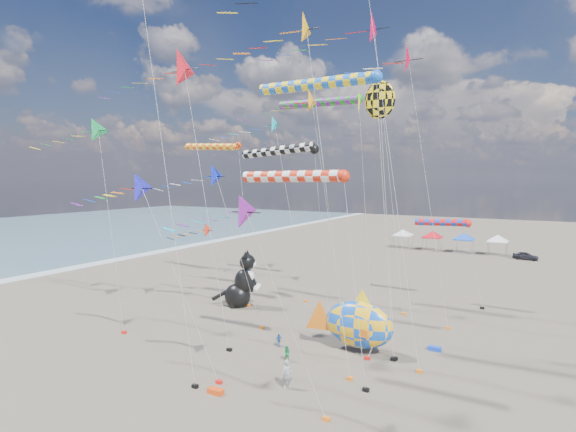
% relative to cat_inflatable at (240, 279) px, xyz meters
% --- Properties ---
extents(ground, '(260.00, 260.00, 0.00)m').
position_rel_cat_inflatable_xyz_m(ground, '(9.57, -16.70, -2.69)').
color(ground, brown).
rests_on(ground, ground).
extents(delta_kite_0, '(12.26, 2.11, 17.19)m').
position_rel_cat_inflatable_xyz_m(delta_kite_0, '(-8.34, -10.53, 13.09)').
color(delta_kite_0, '#149849').
rests_on(delta_kite_0, ground).
extents(delta_kite_1, '(12.40, 2.54, 22.81)m').
position_rel_cat_inflatable_xyz_m(delta_kite_1, '(14.55, 3.16, 18.56)').
color(delta_kite_1, red).
rests_on(delta_kite_1, ground).
extents(delta_kite_2, '(9.45, 1.52, 7.93)m').
position_rel_cat_inflatable_xyz_m(delta_kite_2, '(-4.62, 0.46, 4.05)').
color(delta_kite_2, '#FE3214').
rests_on(delta_kite_2, ground).
extents(delta_kite_3, '(15.53, 3.14, 27.08)m').
position_rel_cat_inflatable_xyz_m(delta_kite_3, '(9.96, 5.17, 22.59)').
color(delta_kite_3, '#CF073F').
rests_on(delta_kite_3, ground).
extents(delta_kite_4, '(8.64, 1.95, 11.47)m').
position_rel_cat_inflatable_xyz_m(delta_kite_4, '(11.64, -14.25, 7.51)').
color(delta_kite_4, '#81188E').
rests_on(delta_kite_4, ground).
extents(delta_kite_6, '(11.18, 2.03, 22.14)m').
position_rel_cat_inflatable_xyz_m(delta_kite_6, '(10.29, -9.40, 18.07)').
color(delta_kite_6, '#F2A20F').
rests_on(delta_kite_6, ground).
extents(delta_kite_7, '(11.17, 1.78, 18.31)m').
position_rel_cat_inflatable_xyz_m(delta_kite_7, '(-0.47, 4.54, 14.30)').
color(delta_kite_7, '#10B8C4').
rests_on(delta_kite_7, ground).
extents(delta_kite_8, '(10.72, 1.94, 13.35)m').
position_rel_cat_inflatable_xyz_m(delta_kite_8, '(0.17, -4.24, 9.34)').
color(delta_kite_8, '#1021DF').
rests_on(delta_kite_8, ground).
extents(delta_kite_9, '(10.79, 2.01, 12.61)m').
position_rel_cat_inflatable_xyz_m(delta_kite_9, '(3.22, -13.66, 8.59)').
color(delta_kite_9, '#2120D6').
rests_on(delta_kite_9, ground).
extents(delta_kite_10, '(10.50, 2.31, 20.44)m').
position_rel_cat_inflatable_xyz_m(delta_kite_10, '(5.27, 4.27, 16.29)').
color(delta_kite_10, '#FFA314').
rests_on(delta_kite_10, ground).
extents(delta_kite_11, '(12.61, 2.83, 21.20)m').
position_rel_cat_inflatable_xyz_m(delta_kite_11, '(1.50, -9.31, 16.87)').
color(delta_kite_11, red).
rests_on(delta_kite_11, ground).
extents(windsock_0, '(6.55, 0.72, 8.29)m').
position_rel_cat_inflatable_xyz_m(windsock_0, '(16.47, 10.55, 5.18)').
color(windsock_0, red).
rests_on(windsock_0, ground).
extents(windsock_1, '(9.12, 0.82, 15.02)m').
position_rel_cat_inflatable_xyz_m(windsock_1, '(4.06, 0.81, 11.86)').
color(windsock_1, black).
rests_on(windsock_1, ground).
extents(windsock_2, '(9.10, 0.77, 16.01)m').
position_rel_cat_inflatable_xyz_m(windsock_2, '(-7.13, 5.19, 12.85)').
color(windsock_2, '#E73F13').
rests_on(windsock_2, ground).
extents(windsock_3, '(10.17, 0.89, 19.96)m').
position_rel_cat_inflatable_xyz_m(windsock_3, '(5.47, 6.22, 16.75)').
color(windsock_3, '#198A1F').
rests_on(windsock_3, ground).
extents(windsock_4, '(8.38, 0.73, 12.62)m').
position_rel_cat_inflatable_xyz_m(windsock_4, '(11.75, -10.28, 9.49)').
color(windsock_4, red).
rests_on(windsock_4, ground).
extents(windsock_5, '(10.32, 0.86, 19.13)m').
position_rel_cat_inflatable_xyz_m(windsock_5, '(10.94, -5.24, 15.95)').
color(windsock_5, blue).
rests_on(windsock_5, ground).
extents(angelfish_kite, '(3.74, 3.02, 18.92)m').
position_rel_cat_inflatable_xyz_m(angelfish_kite, '(14.15, -3.06, 14.76)').
color(angelfish_kite, yellow).
rests_on(angelfish_kite, ground).
extents(cat_inflatable, '(4.44, 3.34, 5.38)m').
position_rel_cat_inflatable_xyz_m(cat_inflatable, '(0.00, 0.00, 0.00)').
color(cat_inflatable, black).
rests_on(cat_inflatable, ground).
extents(fish_inflatable, '(6.68, 2.62, 4.52)m').
position_rel_cat_inflatable_xyz_m(fish_inflatable, '(13.66, -4.94, -0.71)').
color(fish_inflatable, blue).
rests_on(fish_inflatable, ground).
extents(person_adult, '(0.72, 0.71, 1.67)m').
position_rel_cat_inflatable_xyz_m(person_adult, '(12.11, -12.17, -1.86)').
color(person_adult, gray).
rests_on(person_adult, ground).
extents(child_green, '(0.54, 0.43, 1.08)m').
position_rel_cat_inflatable_xyz_m(child_green, '(10.20, -8.85, -2.15)').
color(child_green, '#1F914D').
rests_on(child_green, ground).
extents(child_blue, '(0.49, 0.62, 0.98)m').
position_rel_cat_inflatable_xyz_m(child_blue, '(8.36, -6.85, -2.20)').
color(child_blue, '#2A5FAE').
rests_on(child_blue, ground).
extents(kite_bag_1, '(0.90, 0.44, 0.30)m').
position_rel_cat_inflatable_xyz_m(kite_bag_1, '(18.34, -2.07, -2.54)').
color(kite_bag_1, blue).
rests_on(kite_bag_1, ground).
extents(kite_bag_2, '(0.90, 0.44, 0.30)m').
position_rel_cat_inflatable_xyz_m(kite_bag_2, '(8.94, -14.76, -2.54)').
color(kite_bag_2, '#DB410F').
rests_on(kite_bag_2, ground).
extents(tent_row, '(19.20, 4.20, 3.80)m').
position_rel_cat_inflatable_xyz_m(tent_row, '(11.07, 43.30, 0.46)').
color(tent_row, silver).
rests_on(tent_row, ground).
extents(parked_car, '(3.57, 1.64, 1.19)m').
position_rel_cat_inflatable_xyz_m(parked_car, '(22.58, 41.30, -2.10)').
color(parked_car, '#26262D').
rests_on(parked_car, ground).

